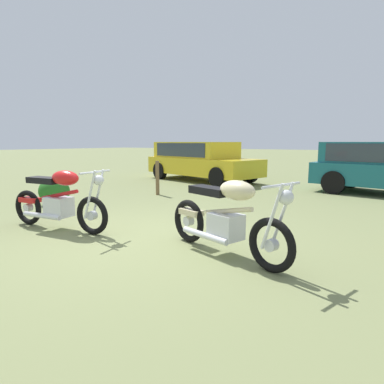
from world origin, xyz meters
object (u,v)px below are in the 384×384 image
motorcycle_red (59,200)px  fence_post_wooden (157,178)px  car_yellow (199,158)px  shrub_low (54,191)px  motorcycle_cream (226,218)px

motorcycle_red → fence_post_wooden: bearing=97.1°
motorcycle_red → car_yellow: 7.45m
car_yellow → shrub_low: (-0.18, -5.94, -0.52)m
motorcycle_cream → fence_post_wooden: 5.06m
motorcycle_red → shrub_low: (-2.01, 1.27, -0.18)m
car_yellow → shrub_low: car_yellow is taller
motorcycle_red → fence_post_wooden: 3.82m
motorcycle_cream → fence_post_wooden: motorcycle_cream is taller
motorcycle_red → motorcycle_cream: size_ratio=1.03×
motorcycle_red → car_yellow: (-1.83, 7.21, 0.34)m
motorcycle_cream → car_yellow: (-4.70, 6.83, 0.35)m
shrub_low → fence_post_wooden: size_ratio=0.82×
motorcycle_cream → car_yellow: car_yellow is taller
motorcycle_red → motorcycle_cream: 2.89m
motorcycle_cream → shrub_low: 4.96m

